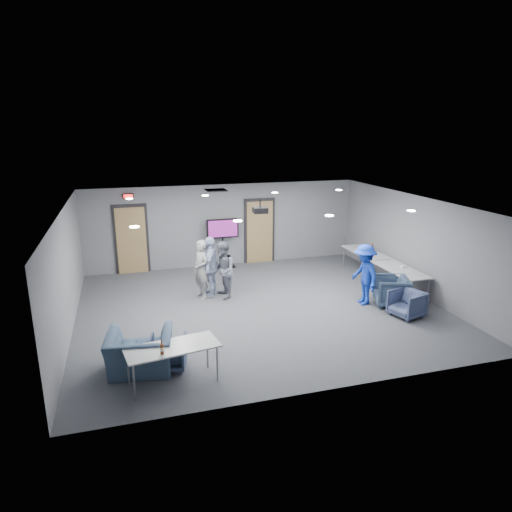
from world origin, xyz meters
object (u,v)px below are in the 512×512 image
object	(u,v)px
bottle_right	(372,248)
tv_stand	(223,240)
person_b	(223,270)
bottle_front	(162,349)
chair_right_b	(391,291)
chair_front_a	(168,352)
table_front_left	(172,349)
person_a	(201,269)
projector	(260,210)
table_right_a	(366,253)
table_right_b	(401,271)
person_c	(211,266)
chair_right_c	(407,304)
person_d	(364,275)
chair_front_b	(140,353)

from	to	relation	value
bottle_right	tv_stand	xyz separation A→B (m)	(-4.32, 2.05, 0.09)
person_b	bottle_front	distance (m)	4.63
chair_right_b	chair_front_a	bearing A→B (deg)	-53.87
table_front_left	tv_stand	bearing A→B (deg)	60.98
person_a	bottle_front	bearing A→B (deg)	-37.62
tv_stand	projector	bearing A→B (deg)	-83.10
chair_right_b	chair_front_a	xyz separation A→B (m)	(-5.92, -1.62, -0.06)
person_b	table_right_a	distance (m)	4.80
table_right_b	table_front_left	distance (m)	7.12
table_right_b	projector	size ratio (longest dim) A/B	4.79
person_a	table_front_left	distance (m)	4.33
person_b	chair_right_b	distance (m)	4.46
table_right_b	bottle_right	bearing A→B (deg)	-6.22
person_c	chair_right_c	bearing A→B (deg)	80.77
person_d	projector	xyz separation A→B (m)	(-2.45, 1.24, 1.60)
table_right_a	bottle_front	size ratio (longest dim) A/B	7.02
person_b	chair_right_b	bearing A→B (deg)	63.85
person_d	table_front_left	world-z (taller)	person_d
person_b	person_c	bearing A→B (deg)	-137.46
chair_right_c	person_a	bearing A→B (deg)	-136.55
person_d	bottle_front	world-z (taller)	person_d
chair_front_b	bottle_right	bearing A→B (deg)	-141.80
person_c	bottle_front	xyz separation A→B (m)	(-1.71, -4.44, -0.01)
chair_front_b	table_right_b	bearing A→B (deg)	-153.68
chair_right_b	chair_right_c	distance (m)	0.77
table_right_a	projector	size ratio (longest dim) A/B	4.86
chair_right_b	projector	world-z (taller)	projector
projector	person_a	bearing A→B (deg)	168.28
person_b	projector	distance (m)	1.90
chair_right_b	bottle_right	distance (m)	2.66
table_right_b	person_a	bearing A→B (deg)	75.96
bottle_front	tv_stand	xyz separation A→B (m)	(2.60, 6.97, 0.09)
chair_right_b	bottle_right	world-z (taller)	bottle_right
table_right_a	chair_front_b	bearing A→B (deg)	120.25
chair_front_b	bottle_front	distance (m)	1.00
chair_right_c	bottle_right	xyz separation A→B (m)	(0.90, 3.25, 0.50)
person_b	table_front_left	size ratio (longest dim) A/B	0.90
person_a	chair_right_c	world-z (taller)	person_a
person_c	bottle_front	world-z (taller)	person_c
chair_right_b	tv_stand	xyz separation A→B (m)	(-3.47, 4.53, 0.53)
person_b	person_c	world-z (taller)	person_c
person_d	chair_right_b	bearing A→B (deg)	66.01
person_d	bottle_front	size ratio (longest dim) A/B	6.05
person_c	chair_right_b	distance (m)	4.82
person_c	table_right_b	size ratio (longest dim) A/B	0.91
person_c	tv_stand	bearing A→B (deg)	-175.93
chair_right_c	chair_front_b	distance (m)	6.44
bottle_right	chair_right_b	bearing A→B (deg)	-109.03
bottle_right	tv_stand	distance (m)	4.78
person_c	person_d	world-z (taller)	person_c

